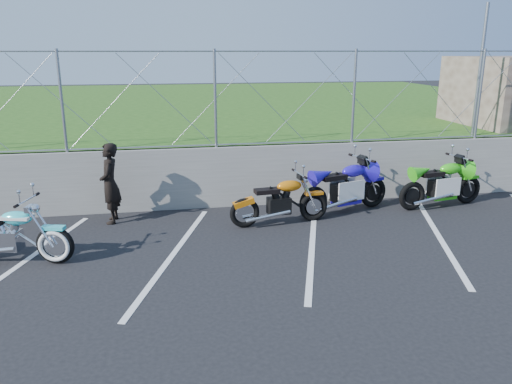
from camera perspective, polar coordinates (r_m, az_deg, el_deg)
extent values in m
plane|color=black|center=(7.59, -9.19, -9.85)|extent=(90.00, 90.00, 0.00)
cube|color=slate|center=(10.67, -9.83, 1.47)|extent=(30.00, 0.22, 1.30)
cube|color=#244A13|center=(20.51, -10.25, 8.35)|extent=(30.00, 20.00, 1.30)
cylinder|color=gray|center=(10.34, -10.53, 15.55)|extent=(28.00, 0.03, 0.03)
cylinder|color=gray|center=(10.52, -10.01, 5.16)|extent=(28.00, 0.03, 0.03)
cylinder|color=gray|center=(12.96, 24.22, 12.49)|extent=(0.08, 0.08, 3.00)
cube|color=silver|center=(8.83, -25.27, -7.45)|extent=(1.49, 4.31, 0.01)
cube|color=silver|center=(8.50, -9.37, -6.93)|extent=(1.49, 4.31, 0.01)
cube|color=silver|center=(8.84, 6.44, -5.89)|extent=(1.49, 4.31, 0.01)
cube|color=silver|center=(9.78, 20.09, -4.63)|extent=(1.49, 4.31, 0.01)
torus|color=black|center=(8.52, -21.96, -5.66)|extent=(0.63, 0.25, 0.62)
cube|color=silver|center=(8.86, -26.57, -4.93)|extent=(0.48, 0.36, 0.32)
ellipsoid|color=#34CCD2|center=(8.64, -25.69, -2.68)|extent=(0.54, 0.34, 0.22)
cube|color=#34CCD2|center=(8.42, -22.16, -3.81)|extent=(0.38, 0.22, 0.06)
cylinder|color=silver|center=(8.45, -24.69, -0.82)|extent=(0.19, 0.66, 0.03)
torus|color=black|center=(9.48, -1.31, -2.40)|extent=(0.59, 0.17, 0.58)
torus|color=black|center=(9.93, 6.58, -1.65)|extent=(0.59, 0.17, 0.58)
cube|color=black|center=(9.65, 2.63, -1.55)|extent=(0.46, 0.31, 0.32)
ellipsoid|color=#CB6A0B|center=(9.61, 3.83, 0.70)|extent=(0.52, 0.28, 0.22)
cube|color=black|center=(9.49, 1.26, 0.11)|extent=(0.49, 0.28, 0.08)
cube|color=#CB6A0B|center=(9.85, 6.63, -0.13)|extent=(0.37, 0.18, 0.06)
cylinder|color=silver|center=(9.63, 4.97, 2.10)|extent=(0.10, 0.68, 0.03)
torus|color=black|center=(11.00, 17.39, -0.44)|extent=(0.63, 0.21, 0.62)
torus|color=black|center=(11.93, 23.07, 0.25)|extent=(0.63, 0.21, 0.62)
cube|color=black|center=(11.41, 20.31, 0.41)|extent=(0.52, 0.36, 0.35)
ellipsoid|color=green|center=(11.46, 21.39, 2.50)|extent=(0.58, 0.34, 0.24)
cube|color=black|center=(11.16, 19.41, 1.98)|extent=(0.55, 0.33, 0.09)
cube|color=green|center=(11.86, 23.22, 1.59)|extent=(0.41, 0.22, 0.06)
cylinder|color=silver|center=(11.53, 22.19, 3.72)|extent=(0.15, 0.74, 0.03)
torus|color=black|center=(10.09, 6.57, -1.17)|extent=(0.66, 0.30, 0.65)
torus|color=black|center=(11.00, 13.24, -0.06)|extent=(0.66, 0.30, 0.65)
cube|color=black|center=(10.48, 9.98, -0.04)|extent=(0.56, 0.44, 0.37)
ellipsoid|color=#2113B3|center=(10.52, 11.13, 2.39)|extent=(0.62, 0.42, 0.25)
cube|color=black|center=(10.23, 8.82, 1.69)|extent=(0.59, 0.41, 0.10)
cube|color=#2113B3|center=(10.92, 13.34, 1.47)|extent=(0.44, 0.28, 0.06)
cylinder|color=silver|center=(10.58, 12.00, 3.82)|extent=(0.26, 0.75, 0.03)
imported|color=black|center=(10.05, -16.35, 0.95)|extent=(0.39, 0.58, 1.57)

